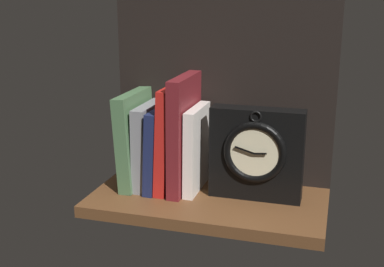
# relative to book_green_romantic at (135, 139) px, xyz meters

# --- Properties ---
(ground_plane) EXTENTS (0.51, 0.26, 0.03)m
(ground_plane) POSITION_rel_book_green_romantic_xyz_m (0.18, -0.04, -0.12)
(ground_plane) COLOR brown
(back_panel) EXTENTS (0.51, 0.01, 0.42)m
(back_panel) POSITION_rel_book_green_romantic_xyz_m (0.18, 0.09, 0.10)
(back_panel) COLOR black
(back_panel) RESTS_ON ground_plane
(book_green_romantic) EXTENTS (0.04, 0.16, 0.21)m
(book_green_romantic) POSITION_rel_book_green_romantic_xyz_m (0.00, 0.00, 0.00)
(book_green_romantic) COLOR #476B44
(book_green_romantic) RESTS_ON ground_plane
(book_gray_chess) EXTENTS (0.03, 0.15, 0.19)m
(book_gray_chess) POSITION_rel_book_green_romantic_xyz_m (0.03, 0.00, -0.01)
(book_gray_chess) COLOR gray
(book_gray_chess) RESTS_ON ground_plane
(book_navy_bierce) EXTENTS (0.03, 0.16, 0.18)m
(book_navy_bierce) POSITION_rel_book_green_romantic_xyz_m (0.06, 0.00, -0.01)
(book_navy_bierce) COLOR #192147
(book_navy_bierce) RESTS_ON ground_plane
(book_red_requiem) EXTENTS (0.04, 0.16, 0.23)m
(book_red_requiem) POSITION_rel_book_green_romantic_xyz_m (0.09, 0.00, 0.01)
(book_red_requiem) COLOR red
(book_red_requiem) RESTS_ON ground_plane
(book_maroon_dawkins) EXTENTS (0.03, 0.17, 0.26)m
(book_maroon_dawkins) POSITION_rel_book_green_romantic_xyz_m (0.12, 0.00, 0.02)
(book_maroon_dawkins) COLOR maroon
(book_maroon_dawkins) RESTS_ON ground_plane
(book_white_catcher) EXTENTS (0.03, 0.14, 0.19)m
(book_white_catcher) POSITION_rel_book_green_romantic_xyz_m (0.15, 0.00, -0.01)
(book_white_catcher) COLOR silver
(book_white_catcher) RESTS_ON ground_plane
(framed_clock) EXTENTS (0.20, 0.06, 0.20)m
(framed_clock) POSITION_rel_book_green_romantic_xyz_m (0.28, -0.01, -0.01)
(framed_clock) COLOR black
(framed_clock) RESTS_ON ground_plane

